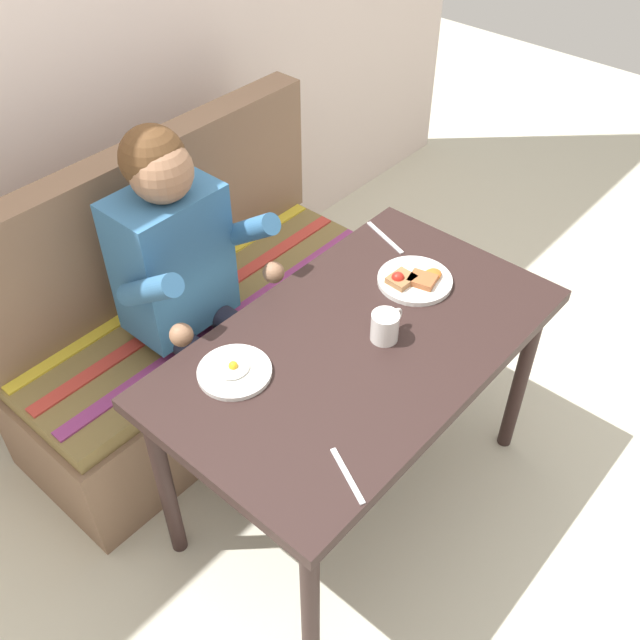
# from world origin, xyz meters

# --- Properties ---
(ground_plane) EXTENTS (8.00, 8.00, 0.00)m
(ground_plane) POSITION_xyz_m (0.00, 0.00, 0.00)
(ground_plane) COLOR beige
(back_wall) EXTENTS (4.40, 0.10, 2.60)m
(back_wall) POSITION_xyz_m (0.00, 1.27, 1.30)
(back_wall) COLOR silver
(back_wall) RESTS_ON ground
(table) EXTENTS (1.20, 0.70, 0.73)m
(table) POSITION_xyz_m (0.00, 0.00, 0.65)
(table) COLOR #2F1F1C
(table) RESTS_ON ground
(couch) EXTENTS (1.44, 0.56, 1.00)m
(couch) POSITION_xyz_m (0.00, 0.76, 0.33)
(couch) COLOR #80614A
(couch) RESTS_ON ground
(person) EXTENTS (0.45, 0.61, 1.21)m
(person) POSITION_xyz_m (-0.13, 0.59, 0.74)
(person) COLOR teal
(person) RESTS_ON ground
(plate_breakfast) EXTENTS (0.23, 0.23, 0.05)m
(plate_breakfast) POSITION_xyz_m (0.31, 0.04, 0.74)
(plate_breakfast) COLOR white
(plate_breakfast) RESTS_ON table
(plate_eggs) EXTENTS (0.20, 0.20, 0.04)m
(plate_eggs) POSITION_xyz_m (-0.32, 0.17, 0.74)
(plate_eggs) COLOR white
(plate_eggs) RESTS_ON table
(coffee_mug) EXTENTS (0.12, 0.08, 0.09)m
(coffee_mug) POSITION_xyz_m (0.06, -0.04, 0.78)
(coffee_mug) COLOR white
(coffee_mug) RESTS_ON table
(fork) EXTENTS (0.09, 0.16, 0.00)m
(fork) POSITION_xyz_m (-0.38, -0.27, 0.73)
(fork) COLOR silver
(fork) RESTS_ON table
(knife) EXTENTS (0.08, 0.19, 0.00)m
(knife) POSITION_xyz_m (0.44, 0.25, 0.73)
(knife) COLOR silver
(knife) RESTS_ON table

